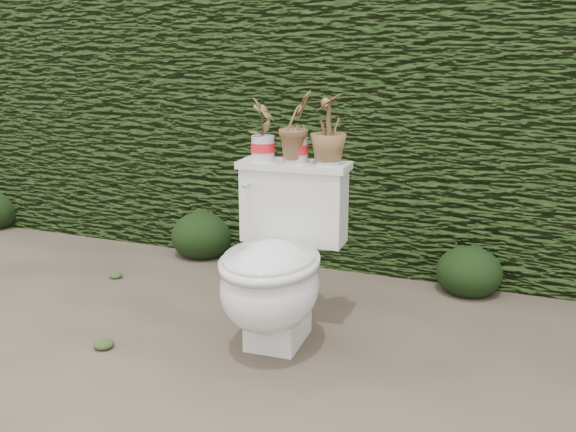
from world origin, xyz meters
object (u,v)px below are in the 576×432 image
at_px(potted_plant_left, 263,131).
at_px(potted_plant_right, 328,130).
at_px(potted_plant_center, 296,128).
at_px(toilet, 276,267).

xyz_separation_m(potted_plant_left, potted_plant_right, (0.30, 0.02, 0.01)).
bearing_deg(potted_plant_left, potted_plant_center, -90.11).
relative_size(potted_plant_left, potted_plant_right, 0.90).
xyz_separation_m(potted_plant_center, potted_plant_right, (0.15, 0.01, -0.00)).
height_order(potted_plant_left, potted_plant_center, potted_plant_center).
bearing_deg(toilet, potted_plant_left, 121.70).
distance_m(potted_plant_left, potted_plant_center, 0.16).
distance_m(toilet, potted_plant_right, 0.64).
bearing_deg(toilet, potted_plant_center, 87.72).
bearing_deg(potted_plant_right, potted_plant_left, -95.33).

